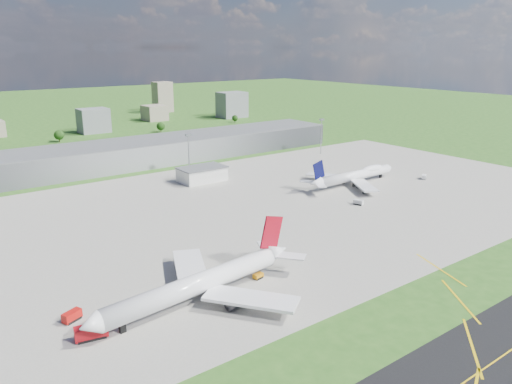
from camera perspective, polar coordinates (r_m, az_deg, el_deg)
ground at (r=333.26m, az=-12.05°, el=2.74°), size 1400.00×1400.00×0.00m
apron at (r=246.76m, az=1.00°, el=-1.62°), size 360.00×190.00×0.08m
terminal at (r=345.08m, az=-13.18°, el=4.40°), size 300.00×42.00×15.00m
ops_building at (r=293.58m, az=-6.18°, el=2.00°), size 26.00×16.00×8.00m
mast_center at (r=303.33m, az=-7.71°, el=5.06°), size 3.50×2.00×25.90m
mast_east at (r=368.48m, az=7.48°, el=7.03°), size 3.50×2.00×25.90m
airliner_red_twin at (r=157.27m, az=-6.13°, el=-10.30°), size 76.61×59.37×21.02m
airliner_blue_quad at (r=291.53m, az=11.29°, el=1.87°), size 67.69×53.24×17.72m
fire_truck at (r=145.99m, az=-18.32°, el=-15.00°), size 9.10×4.85×3.81m
crash_tender at (r=156.23m, az=-20.29°, el=-13.19°), size 6.11×4.47×2.97m
tug_yellow at (r=171.43m, az=0.25°, el=-9.60°), size 3.84×2.61×1.77m
van_white_near at (r=253.41m, az=11.60°, el=-1.18°), size 3.69×5.39×2.53m
van_white_far at (r=313.44m, az=18.65°, el=1.63°), size 5.47×4.60×2.57m
bldg_c at (r=485.28m, az=-18.07°, el=7.77°), size 26.00×20.00×22.00m
bldg_ce at (r=552.24m, az=-11.52°, el=8.85°), size 22.00×24.00×16.00m
bldg_e at (r=564.97m, az=-2.77°, el=9.93°), size 30.00×22.00×28.00m
bldg_tall_e at (r=622.19m, az=-10.63°, el=10.62°), size 20.00×18.00×36.00m
tree_c at (r=446.13m, az=-21.60°, el=6.08°), size 8.10×8.10×9.90m
tree_e at (r=472.71m, az=-10.84°, el=7.39°), size 7.65×7.65×9.35m
tree_far_e at (r=526.23m, az=-2.43°, el=8.43°), size 6.30×6.30×7.70m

